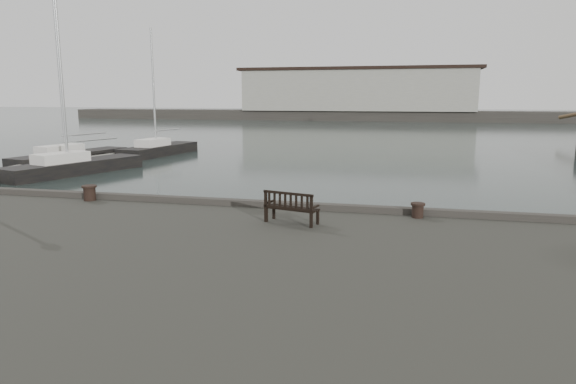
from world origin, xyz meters
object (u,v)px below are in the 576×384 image
object	(u,v)px
bollard_right	(418,210)
yacht_d	(160,152)
bench	(291,213)
yacht_c	(75,170)
bollard_left	(90,193)
yacht_b	(71,160)

from	to	relation	value
bollard_right	yacht_d	xyz separation A→B (m)	(-20.52, 24.95, -1.52)
bench	yacht_c	world-z (taller)	yacht_c
bollard_left	bollard_right	xyz separation A→B (m)	(9.88, 0.00, -0.04)
bench	bollard_left	bearing A→B (deg)	-176.68
bench	bollard_left	xyz separation A→B (m)	(-6.76, 1.39, -0.02)
bench	bollard_right	xyz separation A→B (m)	(3.13, 1.39, -0.06)
bench	yacht_b	xyz separation A→B (m)	(-20.99, 19.83, -1.57)
bollard_right	yacht_d	world-z (taller)	yacht_d
bollard_right	yacht_b	size ratio (longest dim) A/B	0.03
yacht_b	bollard_right	bearing A→B (deg)	-26.09
yacht_b	yacht_c	size ratio (longest dim) A/B	1.01
yacht_c	yacht_d	distance (m)	10.96
bollard_right	yacht_d	bearing A→B (deg)	129.42
bollard_left	yacht_b	size ratio (longest dim) A/B	0.04
bollard_right	yacht_b	distance (m)	30.39
bollard_left	yacht_c	distance (m)	17.70
bench	bollard_left	world-z (taller)	bench
bench	yacht_c	bearing A→B (deg)	153.62
yacht_b	yacht_c	distance (m)	5.66
bench	bollard_right	size ratio (longest dim) A/B	3.72
bollard_left	yacht_b	world-z (taller)	yacht_b
bollard_right	bench	bearing A→B (deg)	-156.00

